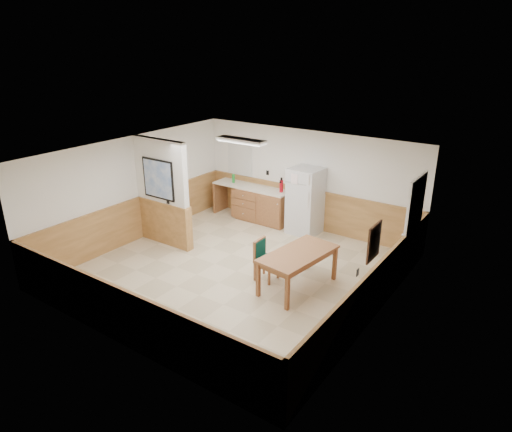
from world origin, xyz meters
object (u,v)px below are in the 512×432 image
Objects in this scene: dining_table at (298,257)px; dining_chair at (263,256)px; refrigerator at (305,201)px; dining_bench at (366,295)px; soap_bottle at (233,178)px; fire_extinguisher at (281,186)px.

dining_chair reaches higher than dining_table.
refrigerator is 1.12× the size of dining_bench.
soap_bottle reaches higher than dining_chair.
dining_table is 0.78m from dining_chair.
dining_bench is 5.58m from soap_bottle.
refrigerator is 6.95× the size of soap_bottle.
dining_bench is at bearing -0.83° from dining_chair.
soap_bottle is at bearing 150.31° from dining_bench.
fire_extinguisher reaches higher than dining_bench.
dining_table is 1.45m from dining_bench.
fire_extinguisher is (-3.39, 2.63, 0.73)m from dining_bench.
dining_chair is (-0.75, -0.08, -0.16)m from dining_table.
fire_extinguisher is at bearing 140.47° from dining_bench.
soap_bottle is at bearing 178.70° from fire_extinguisher.
refrigerator is 0.96× the size of dining_table.
fire_extinguisher is 1.59× the size of soap_bottle.
dining_bench is at bearing -41.22° from refrigerator.
fire_extinguisher is (-0.74, 0.08, 0.24)m from refrigerator.
dining_bench is at bearing 5.08° from dining_table.
dining_table is (1.23, -2.48, -0.17)m from refrigerator.
refrigerator is 2.26m from soap_bottle.
dining_table is at bearing 4.81° from dining_chair.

